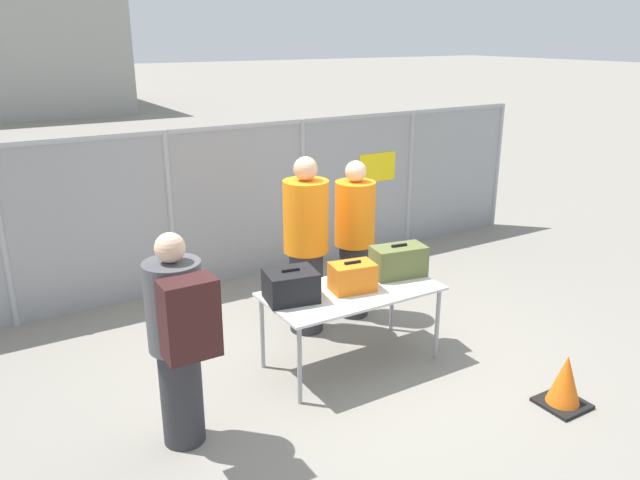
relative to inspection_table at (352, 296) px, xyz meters
name	(u,v)px	position (x,y,z in m)	size (l,w,h in m)	color
ground_plane	(342,353)	(0.04, 0.19, -0.69)	(120.00, 120.00, 0.00)	gray
fence_section	(241,200)	(0.05, 2.52, 0.33)	(8.91, 0.07, 1.94)	#9EA0A5
inspection_table	(352,296)	(0.00, 0.00, 0.00)	(1.61, 0.82, 0.74)	silver
suitcase_black	(291,286)	(-0.58, 0.10, 0.19)	(0.49, 0.43, 0.29)	black
suitcase_orange	(352,277)	(0.00, 0.00, 0.19)	(0.43, 0.32, 0.28)	orange
suitcase_olive	(398,261)	(0.58, 0.07, 0.21)	(0.55, 0.36, 0.32)	#566033
traveler_hooded	(179,335)	(-1.75, -0.38, 0.23)	(0.41, 0.64, 1.67)	#2D2D33
security_worker_near	(306,244)	(-0.01, 0.82, 0.26)	(0.46, 0.46, 1.84)	#2D2D33
security_worker_far	(355,238)	(0.62, 0.88, 0.21)	(0.43, 0.43, 1.73)	#2D2D33
utility_trailer	(275,193)	(1.61, 4.66, -0.25)	(3.94, 2.31, 0.73)	white
traffic_cone	(565,383)	(1.13, -1.51, -0.48)	(0.37, 0.37, 0.46)	black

